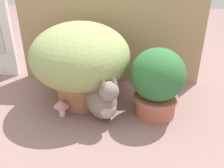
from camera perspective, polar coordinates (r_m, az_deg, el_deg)
The scene contains 7 objects.
ground_plane at distance 1.58m, azimuth -3.46°, elevation -6.73°, with size 6.00×6.00×0.00m, color gray.
cardboard_backdrop at distance 1.81m, azimuth -0.38°, elevation 12.00°, with size 1.28×0.03×0.78m, color tan.
grass_planter at distance 1.58m, azimuth -7.02°, elevation 5.43°, with size 0.61×0.61×0.51m.
leafy_planter at distance 1.49m, azimuth 9.98°, elevation 0.54°, with size 0.31×0.31×0.42m.
cat at distance 1.49m, azimuth -2.21°, elevation -3.42°, with size 0.28×0.38×0.32m.
mushroom_ornament_red at distance 1.60m, azimuth -6.44°, elevation -2.03°, with size 0.07×0.07×0.14m.
mushroom_ornament_pink at distance 1.55m, azimuth -11.15°, elevation -4.48°, with size 0.09×0.09×0.11m.
Camera 1 is at (0.20, -1.27, 0.91)m, focal length 41.24 mm.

